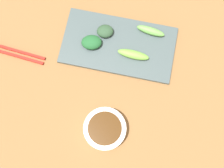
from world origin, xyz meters
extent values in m
cube|color=olive|center=(0.00, 0.00, 0.01)|extent=(2.10, 2.10, 0.02)
cylinder|color=white|center=(-0.15, -0.04, 0.04)|extent=(0.12, 0.12, 0.04)
cylinder|color=#46270B|center=(-0.15, -0.04, 0.05)|extent=(0.09, 0.09, 0.03)
cube|color=#425152|center=(0.11, -0.02, 0.03)|extent=(0.18, 0.34, 0.01)
ellipsoid|color=#215C2D|center=(0.09, 0.06, 0.05)|extent=(0.06, 0.07, 0.03)
ellipsoid|color=#73B441|center=(0.08, -0.07, 0.04)|extent=(0.03, 0.10, 0.02)
ellipsoid|color=#2E4C31|center=(0.13, 0.02, 0.04)|extent=(0.05, 0.06, 0.02)
ellipsoid|color=#6AAD4D|center=(0.16, -0.11, 0.04)|extent=(0.03, 0.09, 0.02)
cube|color=red|center=(0.01, 0.30, 0.02)|extent=(0.03, 0.23, 0.01)
cube|color=red|center=(0.03, 0.30, 0.02)|extent=(0.03, 0.23, 0.01)
camera|label=1|loc=(-0.20, -0.07, 0.84)|focal=45.70mm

